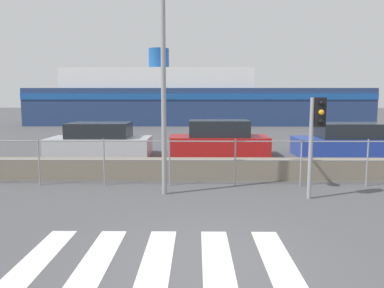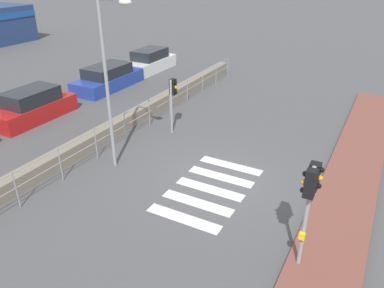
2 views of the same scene
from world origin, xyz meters
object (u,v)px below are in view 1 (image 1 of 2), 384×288
at_px(parked_car_blue, 351,142).
at_px(parked_car_silver, 100,141).
at_px(ferry_boat, 190,101).
at_px(parked_car_red, 219,140).
at_px(traffic_light_far, 317,125).
at_px(streetlamp, 162,40).

bearing_deg(parked_car_blue, parked_car_silver, 180.00).
xyz_separation_m(ferry_boat, parked_car_red, (1.49, -18.56, -1.47)).
bearing_deg(traffic_light_far, parked_car_blue, 61.59).
relative_size(streetlamp, parked_car_silver, 1.44).
height_order(parked_car_silver, parked_car_blue, parked_car_silver).
xyz_separation_m(traffic_light_far, parked_car_blue, (3.61, 6.68, -1.19)).
xyz_separation_m(parked_car_red, parked_car_blue, (5.49, -0.00, -0.05)).
bearing_deg(parked_car_red, streetlamp, -104.83).
bearing_deg(streetlamp, parked_car_blue, 42.15).
relative_size(streetlamp, parked_car_blue, 1.30).
bearing_deg(parked_car_silver, traffic_light_far, -44.31).
bearing_deg(ferry_boat, parked_car_red, -85.42).
relative_size(ferry_boat, parked_car_red, 7.22).
bearing_deg(traffic_light_far, ferry_boat, 97.60).
xyz_separation_m(streetlamp, ferry_boat, (0.24, 25.10, -1.65)).
bearing_deg(ferry_boat, streetlamp, -90.56).
bearing_deg(parked_car_blue, parked_car_red, 180.00).
xyz_separation_m(streetlamp, parked_car_red, (1.73, 6.54, -3.12)).
distance_m(traffic_light_far, streetlamp, 4.12).
bearing_deg(parked_car_red, parked_car_blue, -0.00).
bearing_deg(traffic_light_far, parked_car_red, 105.73).
xyz_separation_m(streetlamp, parked_car_silver, (-3.23, 6.54, -3.16)).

